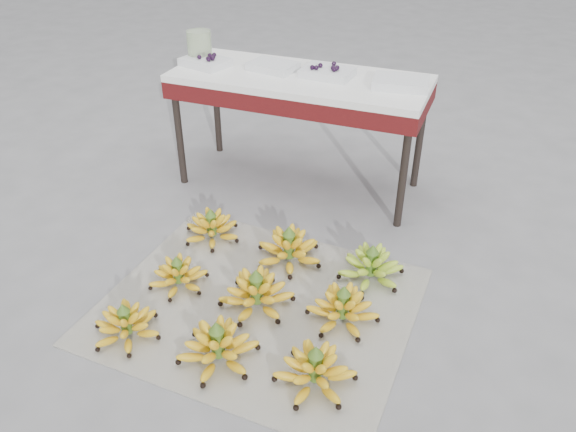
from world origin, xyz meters
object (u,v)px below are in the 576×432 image
(bunch_back_center, at_px, (289,249))
(tray_left, at_px, (273,66))
(vendor_table, at_px, (299,89))
(tray_right, at_px, (328,72))
(bunch_front_left, at_px, (126,325))
(bunch_back_right, at_px, (371,267))
(tray_far_right, at_px, (401,83))
(tray_far_left, at_px, (205,62))
(newspaper_mat, at_px, (258,305))
(bunch_mid_left, at_px, (178,275))
(bunch_front_center, at_px, (218,347))
(bunch_front_right, at_px, (315,370))
(glass_jar, at_px, (200,46))
(bunch_mid_right, at_px, (343,308))
(bunch_back_left, at_px, (212,228))
(bunch_mid_center, at_px, (257,293))

(bunch_back_center, height_order, tray_left, tray_left)
(vendor_table, relative_size, tray_right, 4.96)
(bunch_front_left, relative_size, tray_left, 1.22)
(bunch_back_right, xyz_separation_m, tray_right, (-0.46, 0.73, 0.59))
(tray_right, relative_size, tray_far_right, 0.92)
(bunch_front_left, height_order, bunch_back_center, bunch_back_center)
(tray_far_left, bearing_deg, newspaper_mat, -53.77)
(bunch_front_left, relative_size, bunch_back_right, 0.94)
(tray_far_right, bearing_deg, vendor_table, -178.16)
(bunch_mid_left, bearing_deg, bunch_back_center, 20.72)
(bunch_front_left, xyz_separation_m, bunch_back_center, (0.41, 0.68, 0.01))
(vendor_table, bearing_deg, tray_left, 169.57)
(newspaper_mat, xyz_separation_m, bunch_front_left, (-0.40, -0.35, 0.06))
(tray_far_right, bearing_deg, newspaper_mat, -106.41)
(bunch_front_center, height_order, bunch_front_right, bunch_front_center)
(bunch_front_left, relative_size, glass_jar, 1.98)
(bunch_front_right, bearing_deg, bunch_front_left, -170.29)
(vendor_table, relative_size, glass_jar, 8.08)
(bunch_back_center, relative_size, vendor_table, 0.31)
(bunch_front_right, height_order, bunch_back_right, same)
(bunch_front_center, bearing_deg, bunch_front_right, -20.84)
(bunch_mid_right, relative_size, bunch_back_left, 1.07)
(bunch_front_left, xyz_separation_m, tray_far_left, (-0.33, 1.35, 0.60))
(newspaper_mat, relative_size, bunch_front_center, 3.11)
(vendor_table, xyz_separation_m, tray_right, (0.14, 0.03, 0.10))
(bunch_mid_center, bearing_deg, bunch_mid_right, -12.41)
(bunch_mid_left, bearing_deg, vendor_table, 60.17)
(bunch_mid_left, bearing_deg, bunch_front_right, -42.97)
(bunch_mid_center, xyz_separation_m, tray_far_right, (0.31, 1.06, 0.59))
(bunch_back_left, distance_m, vendor_table, 0.86)
(tray_right, bearing_deg, glass_jar, -178.72)
(bunch_front_left, xyz_separation_m, bunch_front_center, (0.39, 0.02, 0.01))
(glass_jar, bearing_deg, vendor_table, -1.71)
(bunch_front_right, relative_size, tray_right, 1.20)
(bunch_mid_right, relative_size, tray_left, 1.16)
(bunch_back_left, bearing_deg, tray_far_right, 47.16)
(tray_far_left, height_order, tray_right, tray_right)
(bunch_mid_right, xyz_separation_m, bunch_back_right, (0.04, 0.31, 0.00))
(bunch_back_right, bearing_deg, bunch_front_center, -133.26)
(bunch_front_right, height_order, bunch_mid_center, bunch_mid_center)
(bunch_mid_center, height_order, tray_far_right, tray_far_right)
(bunch_mid_center, height_order, bunch_back_right, bunch_mid_center)
(bunch_back_left, height_order, vendor_table, vendor_table)
(newspaper_mat, height_order, bunch_front_left, bunch_front_left)
(vendor_table, bearing_deg, bunch_back_right, -49.10)
(bunch_front_center, height_order, tray_right, tray_right)
(bunch_front_right, relative_size, bunch_mid_center, 0.82)
(vendor_table, bearing_deg, tray_far_left, -175.76)
(bunch_mid_right, bearing_deg, bunch_back_right, 78.14)
(tray_far_right, distance_m, glass_jar, 1.11)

